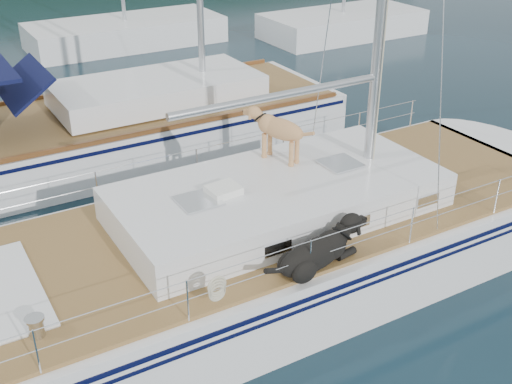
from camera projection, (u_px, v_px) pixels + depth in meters
ground at (236, 290)px, 10.52m from camera, size 120.00×120.00×0.00m
main_sailboat at (241, 254)px, 10.25m from camera, size 12.00×3.86×14.01m
neighbor_sailboat at (117, 131)px, 15.07m from camera, size 11.00×3.50×13.30m
bg_boat_center at (126, 33)px, 24.38m from camera, size 7.20×3.00×11.65m
bg_boat_east at (342, 24)px, 25.66m from camera, size 6.40×3.00×11.65m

